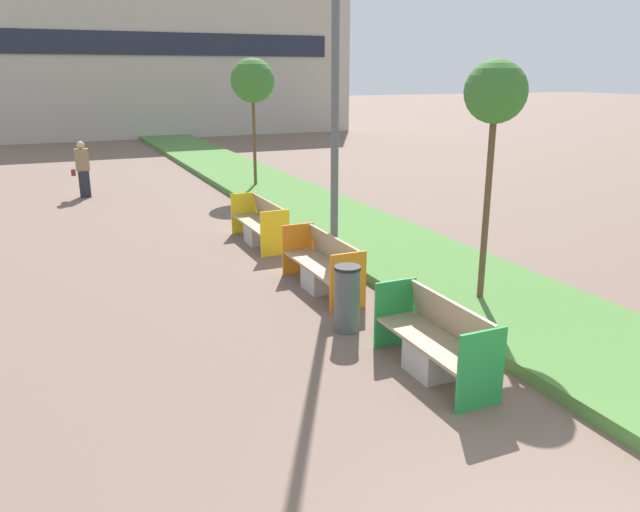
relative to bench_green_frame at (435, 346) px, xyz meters
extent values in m
cube|color=#4C7A38|center=(2.26, 8.11, -0.27)|extent=(2.80, 120.00, 0.18)
cube|color=#B2AD9E|center=(3.06, 34.63, 4.28)|extent=(21.70, 8.48, 9.27)
cube|color=#1E2333|center=(3.06, 30.33, 4.74)|extent=(18.23, 0.08, 1.20)
cube|color=#ADA8A0|center=(-0.04, 0.00, -0.15)|extent=(0.52, 0.60, 0.42)
cube|color=tan|center=(-0.04, 0.00, 0.08)|extent=(0.58, 1.81, 0.05)
cube|color=tan|center=(0.23, 0.00, 0.34)|extent=(0.14, 1.74, 0.48)
cube|color=#238C3D|center=(-0.04, -0.93, 0.11)|extent=(0.62, 0.04, 0.94)
cube|color=#238C3D|center=(-0.04, 0.93, 0.11)|extent=(0.62, 0.04, 0.94)
cube|color=#ADA8A0|center=(-0.04, 3.40, -0.15)|extent=(0.52, 0.60, 0.42)
cube|color=tan|center=(-0.04, 3.40, 0.08)|extent=(0.58, 2.04, 0.05)
cube|color=tan|center=(0.23, 3.40, 0.34)|extent=(0.14, 1.96, 0.48)
cube|color=orange|center=(-0.04, 2.36, 0.11)|extent=(0.62, 0.04, 0.94)
cube|color=orange|center=(-0.04, 4.45, 0.11)|extent=(0.62, 0.04, 0.94)
cube|color=#ADA8A0|center=(-0.04, 6.75, -0.15)|extent=(0.52, 0.60, 0.42)
cube|color=tan|center=(-0.04, 6.75, 0.08)|extent=(0.58, 2.05, 0.05)
cube|color=tan|center=(0.23, 6.75, 0.34)|extent=(0.14, 1.97, 0.48)
cube|color=yellow|center=(-0.04, 5.70, 0.11)|extent=(0.62, 0.04, 0.94)
cube|color=yellow|center=(-0.04, 7.79, 0.11)|extent=(0.62, 0.04, 0.94)
cylinder|color=#4C4F51|center=(-0.41, 1.64, 0.10)|extent=(0.37, 0.37, 0.93)
cylinder|color=black|center=(-0.41, 1.64, 0.59)|extent=(0.38, 0.38, 0.05)
cylinder|color=#56595B|center=(0.61, 4.26, 3.48)|extent=(0.14, 0.14, 7.68)
cylinder|color=brown|center=(1.95, 1.62, 1.18)|extent=(0.10, 0.10, 3.09)
sphere|color=#38702D|center=(1.95, 1.62, 2.98)|extent=(0.92, 0.92, 0.92)
cylinder|color=brown|center=(1.95, 13.00, 1.14)|extent=(0.10, 0.10, 3.00)
sphere|color=#38702D|center=(1.95, 13.00, 3.01)|extent=(1.34, 1.34, 1.34)
cube|color=#232633|center=(-3.12, 13.90, 0.04)|extent=(0.30, 0.22, 0.80)
cube|color=olive|center=(-3.12, 13.90, 0.76)|extent=(0.38, 0.24, 0.65)
sphere|color=tan|center=(-3.12, 13.90, 1.20)|extent=(0.22, 0.22, 0.22)
cube|color=maroon|center=(-3.40, 13.90, 0.40)|extent=(0.12, 0.20, 0.18)
camera|label=1|loc=(-4.17, -5.89, 3.26)|focal=35.00mm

